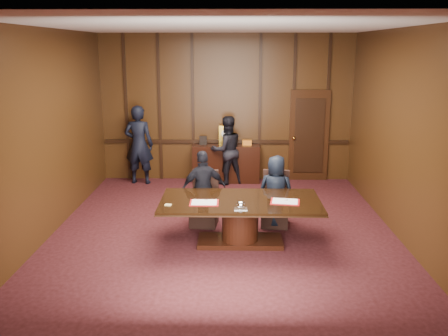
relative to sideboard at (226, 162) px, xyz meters
The scene contains 13 objects.
room 3.36m from the sideboard, 88.80° to the right, with size 7.00×7.04×3.50m.
sideboard is the anchor object (origin of this frame).
conference_table 3.77m from the sideboard, 85.67° to the right, with size 2.62×1.32×0.76m.
folder_left 3.95m from the sideboard, 94.31° to the right, with size 0.46×0.33×0.02m.
folder_right 3.99m from the sideboard, 75.43° to the right, with size 0.50×0.39×0.02m.
inkstand 4.23m from the sideboard, 86.13° to the right, with size 0.20×0.14×0.12m.
notepad 4.15m from the sideboard, 101.96° to the right, with size 0.10×0.07×0.01m, color tan.
chair_left 2.91m from the sideboard, 97.16° to the right, with size 0.53×0.53×0.99m.
chair_right 3.04m from the sideboard, 71.97° to the right, with size 0.53×0.53×0.99m.
signatory_left 2.99m from the sideboard, 97.03° to the right, with size 0.82×0.34×1.40m, color black.
signatory_right 3.11m from the sideboard, 72.47° to the right, with size 0.64×0.42×1.32m, color black.
witness_left 2.12m from the sideboard, behind, with size 0.68×0.45×1.88m, color black.
witness_right 0.36m from the sideboard, 84.73° to the right, with size 0.79×0.62×1.62m, color black.
Camera 1 is at (0.15, -7.85, 3.18)m, focal length 38.00 mm.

